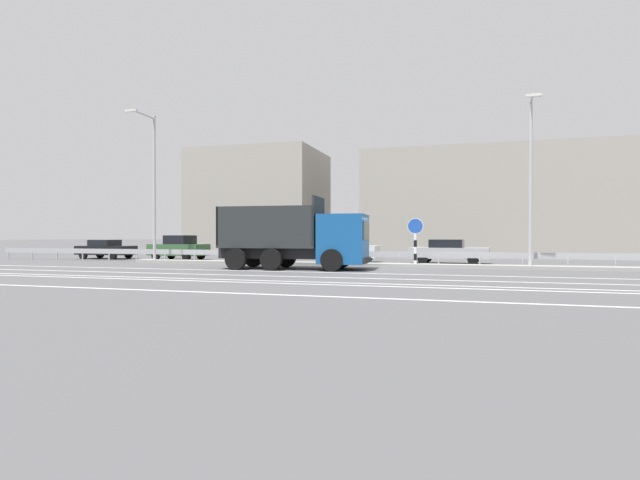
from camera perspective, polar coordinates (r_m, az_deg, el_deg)
ground_plane at (r=24.43m, az=5.49°, el=-3.38°), size 320.00×320.00×0.00m
lane_strip_0 at (r=23.08m, az=-4.64°, el=-3.61°), size 53.51×0.16×0.01m
lane_strip_1 at (r=20.79m, az=-7.09°, el=-4.06°), size 53.51×0.16×0.01m
lane_strip_2 at (r=18.96m, az=-9.54°, el=-4.51°), size 53.51×0.16×0.01m
lane_strip_3 at (r=18.25m, az=-10.63°, el=-4.71°), size 53.51×0.16×0.01m
lane_strip_4 at (r=15.53m, az=-15.91°, el=-5.64°), size 53.51×0.16×0.01m
median_island at (r=26.88m, az=6.50°, el=-2.83°), size 29.43×1.10×0.18m
median_guardrail at (r=27.97m, az=6.89°, el=-1.72°), size 53.51×0.09×0.78m
dump_truck at (r=24.44m, az=-0.79°, el=-0.21°), size 7.50×3.12×3.55m
median_road_sign at (r=26.56m, az=10.84°, el=-0.08°), size 0.82×0.16×2.57m
street_lamp_0 at (r=32.23m, az=-18.60°, el=6.45°), size 0.71×2.50×8.98m
street_lamp_1 at (r=26.71m, az=22.94°, el=6.83°), size 0.71×1.90×8.35m
parked_car_0 at (r=38.58m, az=-23.27°, el=-0.95°), size 3.94×1.94×1.35m
parked_car_1 at (r=35.40m, az=-15.82°, el=-0.86°), size 3.99×2.06×1.67m
parked_car_2 at (r=32.47m, az=-6.85°, el=-1.18°), size 4.04×1.80×1.38m
parked_car_3 at (r=31.19m, az=2.99°, el=-1.17°), size 4.10×1.95×1.43m
parked_car_4 at (r=30.36m, az=14.48°, el=-1.26°), size 4.66×2.12×1.43m
background_building_0 at (r=45.55m, az=-6.84°, el=4.18°), size 10.85×8.67×9.14m
background_building_1 at (r=42.51m, az=19.20°, el=3.79°), size 19.74×10.70×8.21m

